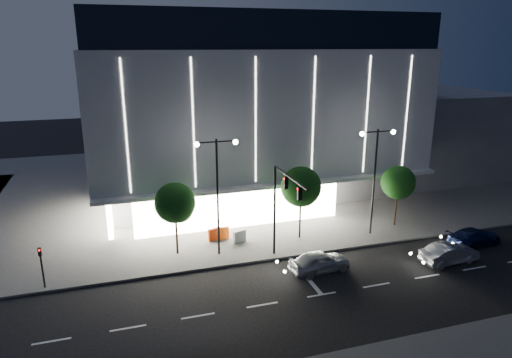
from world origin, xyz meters
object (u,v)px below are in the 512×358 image
object	(u,v)px
car_lead	(320,262)
car_second	(449,253)
tree_left	(175,205)
street_lamp_east	(375,166)
ped_signal_far	(41,263)
street_lamp_west	(217,180)
barrier_c	(222,233)
tree_mid	(301,189)
tree_right	(398,184)
traffic_mast	(282,199)
car_third	(474,237)
barrier_b	(240,236)
barrier_a	(215,234)

from	to	relation	value
car_lead	car_second	bearing A→B (deg)	-106.02
tree_left	car_lead	xyz separation A→B (m)	(9.15, -5.61, -3.28)
street_lamp_east	ped_signal_far	xyz separation A→B (m)	(-25.00, -1.50, -4.07)
street_lamp_west	car_second	size ratio (longest dim) A/B	2.02
street_lamp_west	barrier_c	xyz separation A→B (m)	(0.86, 2.60, -5.31)
tree_mid	barrier_c	distance (m)	7.35
car_second	ped_signal_far	bearing A→B (deg)	76.47
tree_mid	car_lead	distance (m)	6.71
car_lead	barrier_c	world-z (taller)	car_lead
street_lamp_west	tree_right	bearing A→B (deg)	3.64
tree_mid	car_second	size ratio (longest dim) A/B	1.38
tree_left	car_second	world-z (taller)	tree_left
car_lead	car_second	xyz separation A→B (m)	(9.64, -1.60, -0.03)
traffic_mast	car_third	xyz separation A→B (m)	(15.84, -1.53, -4.35)
street_lamp_east	car_lead	xyz separation A→B (m)	(-6.82, -4.59, -5.20)
car_lead	barrier_b	size ratio (longest dim) A/B	4.04
street_lamp_west	ped_signal_far	bearing A→B (deg)	-172.87
traffic_mast	barrier_c	world-z (taller)	traffic_mast
car_third	barrier_c	distance (m)	20.15
tree_left	barrier_c	world-z (taller)	tree_left
street_lamp_west	street_lamp_east	bearing A→B (deg)	0.00
tree_mid	barrier_a	size ratio (longest dim) A/B	5.59
tree_left	barrier_a	bearing A→B (deg)	25.70
car_lead	car_third	size ratio (longest dim) A/B	0.95
traffic_mast	car_third	world-z (taller)	traffic_mast
tree_left	car_lead	size ratio (longest dim) A/B	1.29
car_lead	barrier_a	xyz separation A→B (m)	(-5.95, 7.15, -0.11)
street_lamp_west	barrier_a	size ratio (longest dim) A/B	8.18
street_lamp_east	tree_mid	size ratio (longest dim) A/B	1.46
street_lamp_east	barrier_b	bearing A→B (deg)	172.08
ped_signal_far	car_third	distance (m)	31.97
tree_left	ped_signal_far	bearing A→B (deg)	-164.39
traffic_mast	barrier_b	size ratio (longest dim) A/B	6.43
traffic_mast	car_lead	distance (m)	5.17
traffic_mast	tree_right	xyz separation A→B (m)	(12.03, 3.68, -1.14)
car_lead	tree_left	bearing A→B (deg)	51.92
ped_signal_far	barrier_a	size ratio (longest dim) A/B	2.73
ped_signal_far	barrier_b	size ratio (longest dim) A/B	2.73
street_lamp_east	car_lead	world-z (taller)	street_lamp_east
barrier_b	barrier_a	bearing A→B (deg)	131.46
car_third	ped_signal_far	bearing A→B (deg)	77.79
tree_left	barrier_c	bearing A→B (deg)	22.36
street_lamp_east	tree_left	bearing A→B (deg)	176.35
tree_right	barrier_c	bearing A→B (deg)	174.06
ped_signal_far	tree_left	size ratio (longest dim) A/B	0.52
car_lead	tree_right	bearing A→B (deg)	-66.91
barrier_a	barrier_b	world-z (taller)	same
ped_signal_far	car_third	xyz separation A→B (m)	(31.84, -2.69, -1.20)
ped_signal_far	barrier_b	bearing A→B (deg)	12.17
ped_signal_far	car_lead	bearing A→B (deg)	-9.64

